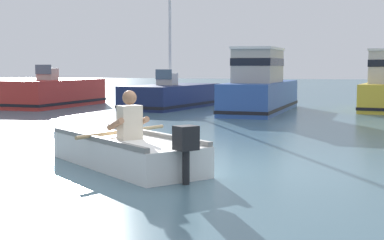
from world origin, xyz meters
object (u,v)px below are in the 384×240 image
at_px(moored_boat_blue, 260,88).
at_px(moored_boat_navy, 172,96).
at_px(moored_boat_red, 53,93).
at_px(rowboat_with_person, 123,150).

bearing_deg(moored_boat_blue, moored_boat_navy, 161.65).
xyz_separation_m(moored_boat_navy, moored_boat_blue, (3.47, -1.15, 0.39)).
bearing_deg(moored_boat_red, rowboat_with_person, -57.84).
bearing_deg(moored_boat_navy, moored_boat_blue, -18.35).
distance_m(rowboat_with_person, moored_boat_blue, 10.87).
bearing_deg(rowboat_with_person, moored_boat_navy, 102.30).
distance_m(rowboat_with_person, moored_boat_red, 13.68).
xyz_separation_m(moored_boat_red, moored_boat_blue, (8.14, -0.76, 0.31)).
distance_m(rowboat_with_person, moored_boat_navy, 12.25).
relative_size(rowboat_with_person, moored_boat_navy, 0.64).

